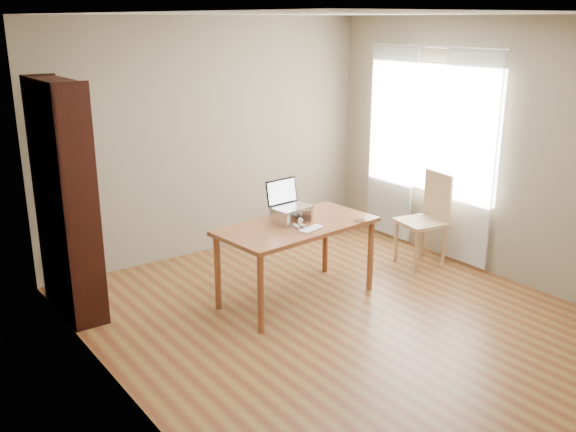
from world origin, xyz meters
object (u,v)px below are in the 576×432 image
at_px(cat, 288,215).
at_px(keyboard, 311,229).
at_px(desk, 297,233).
at_px(laptop, 288,200).
at_px(chair, 426,215).
at_px(bookshelf, 66,200).

bearing_deg(cat, keyboard, -79.89).
xyz_separation_m(desk, laptop, (-0.00, 0.14, 0.29)).
xyz_separation_m(laptop, chair, (1.69, -0.20, -0.40)).
relative_size(bookshelf, desk, 1.35).
bearing_deg(cat, desk, -71.65).
distance_m(bookshelf, desk, 2.07).
bearing_deg(keyboard, cat, 80.41).
xyz_separation_m(desk, cat, (-0.02, 0.11, 0.16)).
distance_m(cat, chair, 1.75).
bearing_deg(chair, laptop, -177.24).
bearing_deg(chair, bookshelf, 172.77).
bearing_deg(bookshelf, cat, -26.64).
height_order(keyboard, chair, chair).
distance_m(desk, chair, 1.70).
height_order(desk, laptop, laptop).
bearing_deg(laptop, chair, -12.18).
xyz_separation_m(desk, chair, (1.69, -0.06, -0.11)).
relative_size(bookshelf, chair, 2.09).
relative_size(laptop, keyboard, 1.31).
height_order(cat, chair, chair).
height_order(desk, cat, cat).
bearing_deg(desk, bookshelf, 145.57).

